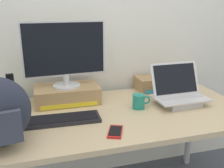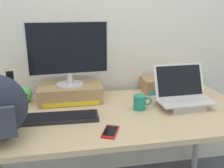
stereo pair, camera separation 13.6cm
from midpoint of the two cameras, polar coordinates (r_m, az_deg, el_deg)
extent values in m
cube|color=silver|center=(1.93, -0.73, 15.64)|extent=(7.00, 0.10, 2.60)
cube|color=tan|center=(1.57, 2.50, -6.83)|extent=(1.71, 0.79, 0.03)
cylinder|color=#B2B2B7|center=(2.30, 20.26, -9.83)|extent=(0.05, 0.05, 0.70)
cube|color=#A88456|center=(1.75, -7.08, -1.98)|extent=(0.42, 0.25, 0.11)
cube|color=yellow|center=(1.64, -6.74, -4.57)|extent=(0.36, 0.00, 0.03)
cylinder|color=silver|center=(1.73, -7.15, -0.08)|extent=(0.18, 0.18, 0.01)
cylinder|color=silver|center=(1.72, -7.20, 1.30)|extent=(0.04, 0.04, 0.07)
cube|color=silver|center=(1.67, -7.46, 7.93)|extent=(0.53, 0.05, 0.35)
cube|color=black|center=(1.66, -7.42, 7.87)|extent=(0.51, 0.04, 0.33)
cube|color=#ADADB2|center=(1.72, 17.69, -4.21)|extent=(0.23, 0.21, 0.04)
cube|color=silver|center=(1.71, 17.76, -3.40)|extent=(0.34, 0.23, 0.01)
cube|color=#B7B7BC|center=(1.72, 17.51, -3.01)|extent=(0.30, 0.13, 0.00)
cube|color=silver|center=(1.74, 16.98, 0.72)|extent=(0.34, 0.10, 0.21)
cube|color=black|center=(1.73, 17.05, 0.73)|extent=(0.31, 0.09, 0.18)
cube|color=black|center=(1.49, -9.37, -7.52)|extent=(0.46, 0.16, 0.02)
cube|color=black|center=(1.48, -9.40, -7.11)|extent=(0.44, 0.14, 0.00)
cube|color=black|center=(1.42, -18.90, -2.14)|extent=(0.04, 0.03, 0.24)
cylinder|color=#1E7F70|center=(1.61, 8.62, -4.13)|extent=(0.08, 0.08, 0.09)
torus|color=#1E7F70|center=(1.63, 10.38, -3.83)|extent=(0.06, 0.01, 0.06)
cube|color=red|center=(1.33, 2.64, -10.67)|extent=(0.12, 0.15, 0.01)
cube|color=black|center=(1.33, 2.64, -10.44)|extent=(0.10, 0.12, 0.00)
sphere|color=#56B256|center=(1.78, -16.94, -2.32)|extent=(0.11, 0.11, 0.11)
sphere|color=black|center=(1.74, -17.72, -2.43)|extent=(0.01, 0.01, 0.01)
sphere|color=black|center=(1.73, -16.51, -2.37)|extent=(0.01, 0.01, 0.01)
cube|color=#9E7A51|center=(1.99, 13.26, -0.09)|extent=(0.32, 0.18, 0.10)
cube|color=#2899BC|center=(1.92, 14.28, -1.82)|extent=(0.27, 0.00, 0.02)
camera|label=1|loc=(0.07, -87.41, 0.81)|focal=40.94mm
camera|label=2|loc=(0.07, 92.59, -0.81)|focal=40.94mm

